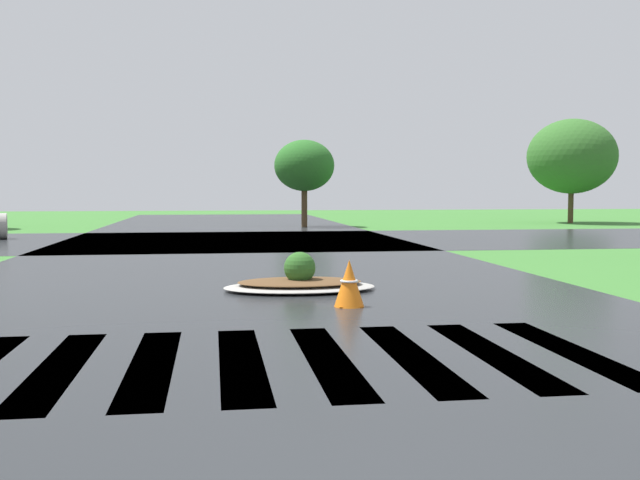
{
  "coord_description": "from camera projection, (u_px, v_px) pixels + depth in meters",
  "views": [
    {
      "loc": [
        -0.72,
        -3.17,
        1.77
      ],
      "look_at": [
        1.31,
        10.9,
        0.8
      ],
      "focal_mm": 41.54,
      "sensor_mm": 36.0,
      "label": 1
    }
  ],
  "objects": [
    {
      "name": "asphalt_roadway",
      "position": [
        255.0,
        288.0,
        13.23
      ],
      "size": [
        11.81,
        80.0,
        0.01
      ],
      "primitive_type": "cube",
      "color": "#232628",
      "rests_on": "ground"
    },
    {
      "name": "crosswalk_stripes",
      "position": [
        285.0,
        360.0,
        7.68
      ],
      "size": [
        6.75,
        3.38,
        0.01
      ],
      "color": "white",
      "rests_on": "ground"
    },
    {
      "name": "asphalt_cross_road",
      "position": [
        234.0,
        240.0,
        25.79
      ],
      "size": [
        90.0,
        10.63,
        0.01
      ],
      "primitive_type": "cube",
      "color": "#232628",
      "rests_on": "ground"
    },
    {
      "name": "median_island",
      "position": [
        300.0,
        282.0,
        13.01
      ],
      "size": [
        2.67,
        1.64,
        0.68
      ],
      "color": "#9E9B93",
      "rests_on": "ground"
    },
    {
      "name": "traffic_cone",
      "position": [
        349.0,
        284.0,
        11.17
      ],
      "size": [
        0.46,
        0.46,
        0.72
      ],
      "color": "orange",
      "rests_on": "ground"
    },
    {
      "name": "background_treeline",
      "position": [
        246.0,
        157.0,
        35.98
      ],
      "size": [
        48.53,
        5.87,
        5.48
      ],
      "color": "#4C3823",
      "rests_on": "ground"
    }
  ]
}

